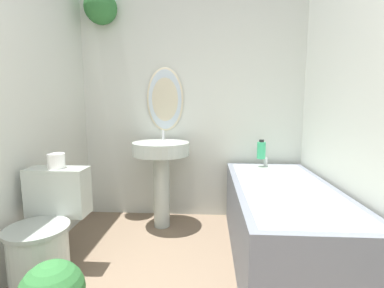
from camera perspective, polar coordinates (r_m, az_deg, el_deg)
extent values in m
cube|color=silver|center=(2.86, -0.03, 8.87)|extent=(2.34, 0.06, 2.40)
ellipsoid|color=beige|center=(2.85, -5.54, 9.08)|extent=(0.37, 0.02, 0.63)
ellipsoid|color=silver|center=(2.84, -5.56, 9.08)|extent=(0.33, 0.01, 0.59)
cylinder|color=#9E6042|center=(3.09, -18.31, 26.30)|extent=(0.14, 0.14, 0.08)
sphere|color=#2D6B33|center=(3.07, -18.25, 25.07)|extent=(0.31, 0.31, 0.31)
cylinder|color=#B2BCB2|center=(2.06, -28.78, -20.52)|extent=(0.34, 0.34, 0.41)
cylinder|color=#97A097|center=(1.97, -29.21, -14.96)|extent=(0.37, 0.37, 0.02)
cube|color=#B2BCB2|center=(2.13, -25.74, -8.76)|extent=(0.40, 0.17, 0.33)
cylinder|color=#B2BCB2|center=(2.69, -6.27, -9.54)|extent=(0.15, 0.15, 0.70)
cylinder|color=#B2BCB2|center=(2.60, -6.41, -0.93)|extent=(0.53, 0.53, 0.12)
cylinder|color=silver|center=(2.72, -5.92, 1.80)|extent=(0.02, 0.02, 0.10)
cube|color=slate|center=(2.24, 18.06, -15.25)|extent=(0.72, 1.57, 0.57)
cube|color=#B2BCB2|center=(2.15, 18.37, -8.71)|extent=(0.62, 1.47, 0.04)
cylinder|color=silver|center=(2.79, 14.85, -3.56)|extent=(0.04, 0.04, 0.08)
cylinder|color=#38B275|center=(2.72, 14.02, -1.27)|extent=(0.08, 0.08, 0.16)
cylinder|color=black|center=(2.70, 14.08, 0.63)|extent=(0.04, 0.04, 0.02)
cylinder|color=white|center=(2.08, -26.10, -3.12)|extent=(0.11, 0.11, 0.10)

